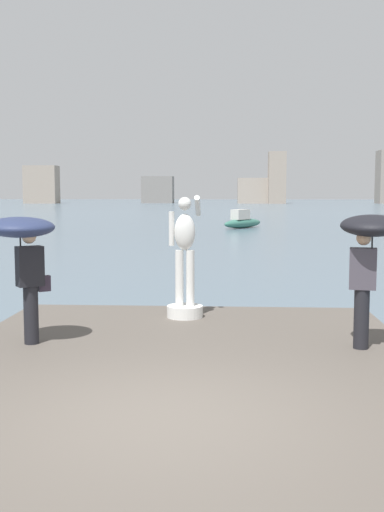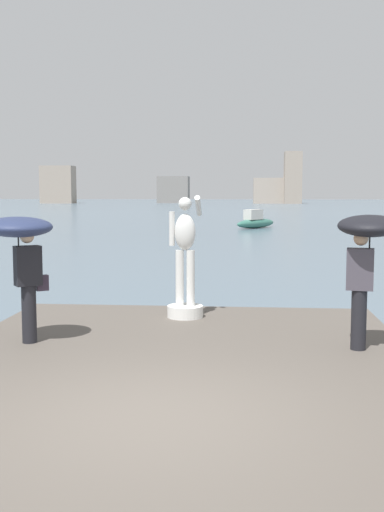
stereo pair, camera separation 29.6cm
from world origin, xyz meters
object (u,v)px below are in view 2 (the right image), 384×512
(boat_near, at_px, (255,222))
(statue_white_figure, at_px, (185,271))
(onlooker_left, at_px, (21,242))
(onlooker_right, at_px, (367,244))

(boat_near, bearing_deg, statue_white_figure, -92.95)
(statue_white_figure, relative_size, onlooker_left, 1.15)
(onlooker_left, distance_m, boat_near, 38.20)
(onlooker_right, height_order, boat_near, onlooker_right)
(statue_white_figure, height_order, onlooker_right, statue_white_figure)
(statue_white_figure, distance_m, boat_near, 35.84)
(statue_white_figure, height_order, onlooker_left, statue_white_figure)
(boat_near, bearing_deg, onlooker_right, -88.51)
(onlooker_right, distance_m, boat_near, 37.95)
(statue_white_figure, xyz_separation_m, onlooker_left, (-2.26, -2.16, 0.69))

